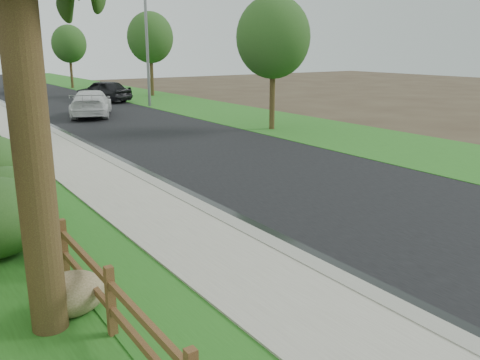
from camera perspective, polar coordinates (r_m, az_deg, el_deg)
ground at (r=7.90m, az=21.06°, el=-17.34°), size 120.00×120.00×0.00m
road at (r=40.20m, az=-18.98°, el=8.19°), size 8.00×90.00×0.02m
curb at (r=39.33m, az=-24.93°, el=7.57°), size 0.40×90.00×0.12m
wet_gutter at (r=39.39m, az=-24.42°, el=7.57°), size 0.50×90.00×0.00m
verge_far at (r=42.50m, az=-9.89°, el=9.09°), size 6.00×90.00×0.04m
ranch_fence at (r=10.83m, az=-20.85°, el=-4.84°), size 0.12×16.92×1.10m
white_suv at (r=31.81m, az=-16.37°, el=8.28°), size 4.05×5.81×1.56m
dark_car_mid at (r=40.04m, az=-15.11°, el=9.64°), size 3.48×5.16×1.63m
dark_car_far at (r=49.84m, az=-23.33°, el=9.82°), size 2.41×4.86×1.53m
streetlight at (r=36.08m, az=-10.79°, el=16.70°), size 2.18×0.79×9.60m
boulder at (r=8.48m, az=-18.41°, el=-12.04°), size 1.10×0.84×0.71m
shrub_c at (r=13.22m, az=-24.76°, el=-1.53°), size 2.09×2.09×1.34m
tree_near_right at (r=25.50m, az=3.75°, el=15.67°), size 3.60×3.60×6.48m
tree_mid_right at (r=44.02m, az=-10.05°, el=15.47°), size 3.79×3.79×6.87m
tree_far_right at (r=54.14m, az=-18.65°, el=14.28°), size 3.33×3.33×6.15m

